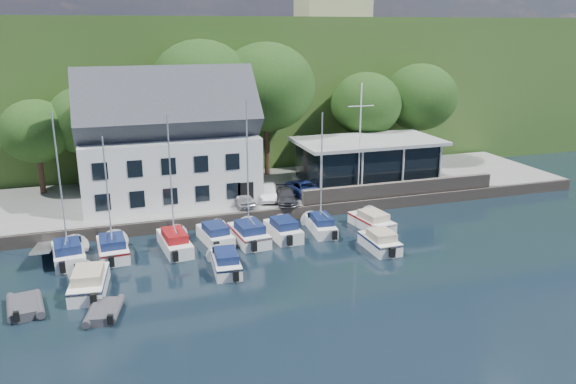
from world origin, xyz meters
The scene contains 33 objects.
ground centered at (0.00, 0.00, 0.00)m, with size 180.00×180.00×0.00m, color black.
quay centered at (0.00, 17.50, 0.50)m, with size 60.00×13.00×1.00m, color gray.
quay_face centered at (0.00, 11.00, 0.50)m, with size 60.00×0.30×1.00m, color #63584F.
hillside centered at (0.00, 62.00, 8.00)m, with size 160.00×75.00×16.00m, color #325520.
field_patch centered at (8.00, 70.00, 16.15)m, with size 50.00×30.00×0.30m, color #4E5F2F.
harbor_building centered at (-7.00, 16.50, 5.35)m, with size 14.40×8.20×8.70m, color white, non-canonical shape.
club_pavilion centered at (11.00, 16.00, 3.05)m, with size 13.20×7.20×4.10m, color black, non-canonical shape.
seawall centered at (12.00, 11.40, 1.60)m, with size 18.00×0.50×1.20m, color #63584F.
gangway centered at (-16.50, 9.00, 0.00)m, with size 1.20×6.00×1.40m, color silver, non-canonical shape.
car_silver centered at (-1.74, 13.05, 1.65)m, with size 1.54×3.83×1.31m, color silver.
car_white centered at (0.63, 13.80, 1.64)m, with size 1.35×3.86×1.27m, color silver.
car_dgrey centered at (1.91, 12.47, 1.55)m, with size 1.55×3.82×1.11m, color #2F2E34.
car_blue centered at (4.05, 13.68, 1.67)m, with size 1.56×3.95×1.35m, color #314798.
flagpole centered at (8.60, 12.74, 5.81)m, with size 2.31×0.20×9.61m, color white, non-canonical shape.
tree_0 centered at (-17.55, 21.70, 5.10)m, with size 6.00×6.00×8.20m, color black, non-canonical shape.
tree_1 centered at (-13.43, 22.39, 5.56)m, with size 6.67×6.67×9.12m, color black, non-canonical shape.
tree_2 centered at (-3.15, 21.92, 7.52)m, with size 9.53×9.53×13.03m, color black, non-canonical shape.
tree_3 centered at (2.99, 21.84, 7.37)m, with size 9.32×9.32×12.74m, color black, non-canonical shape.
tree_4 centered at (13.29, 21.45, 5.87)m, with size 7.13×7.13×9.74m, color black, non-canonical shape.
tree_5 centered at (19.50, 21.57, 6.22)m, with size 7.64×7.64×10.44m, color black, non-canonical shape.
boat_r1_0 centered at (-14.89, 7.37, 4.60)m, with size 2.09×5.64×9.19m, color white, non-canonical shape.
boat_r1_1 centered at (-12.07, 7.53, 4.45)m, with size 2.07×5.92×8.90m, color white, non-canonical shape.
boat_r1_2 centered at (-7.92, 7.36, 4.52)m, with size 1.81×6.60×9.03m, color white, non-canonical shape.
boat_r1_3 centered at (-4.95, 7.87, 0.73)m, with size 1.85×5.69×1.45m, color white, non-canonical shape.
boat_r1_4 centered at (-2.60, 7.19, 4.75)m, with size 2.18×6.02×9.49m, color white, non-canonical shape.
boat_r1_5 centered at (0.03, 7.28, 0.76)m, with size 1.95×5.52×1.52m, color white, non-canonical shape.
boat_r1_6 centered at (3.14, 7.64, 4.11)m, with size 1.68×6.11×8.21m, color white, non-canonical shape.
boat_r1_7 centered at (7.18, 7.08, 0.70)m, with size 2.00×5.95×1.40m, color white, non-canonical shape.
boat_r2_0 centered at (-13.52, 2.37, 0.76)m, with size 2.10×6.21×1.52m, color white, non-canonical shape.
boat_r2_2 centered at (-5.22, 2.92, 0.69)m, with size 1.76×5.75×1.38m, color white, non-canonical shape.
boat_r2_4 centered at (5.78, 2.97, 0.72)m, with size 1.94×5.02×1.43m, color white, non-canonical shape.
dinghy_0 centered at (-16.87, 0.98, 0.38)m, with size 1.93×3.22×0.75m, color #3A3A3F, non-canonical shape.
dinghy_1 centered at (-12.73, -0.93, 0.35)m, with size 1.78×2.96×0.69m, color #3A3A3F, non-canonical shape.
Camera 1 is at (-11.69, -29.95, 15.09)m, focal length 35.00 mm.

